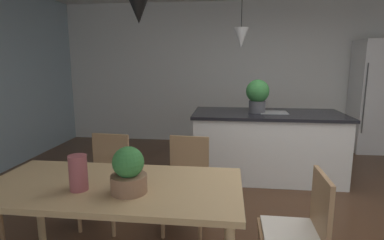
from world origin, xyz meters
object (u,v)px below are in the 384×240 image
chair_far_right (186,180)px  kitchen_island (266,144)px  chair_kitchen_end (298,231)px  vase_on_dining_table (78,173)px  potted_plant_on_table (129,172)px  potted_plant_on_island (258,94)px  chair_far_left (106,177)px  refrigerator (374,97)px  dining_table (114,194)px

chair_far_right → kitchen_island: bearing=58.4°
chair_kitchen_end → vase_on_dining_table: vase_on_dining_table is taller
vase_on_dining_table → potted_plant_on_table: bearing=0.5°
potted_plant_on_island → vase_on_dining_table: bearing=-119.3°
chair_far_left → potted_plant_on_table: potted_plant_on_table is taller
chair_far_left → potted_plant_on_island: size_ratio=1.96×
kitchen_island → refrigerator: bearing=37.7°
dining_table → kitchen_island: (1.31, 2.26, -0.21)m
kitchen_island → chair_far_right: bearing=-121.6°
dining_table → vase_on_dining_table: (-0.18, -0.12, 0.19)m
chair_far_right → kitchen_island: kitchen_island is taller
potted_plant_on_island → potted_plant_on_table: size_ratio=1.48×
vase_on_dining_table → dining_table: bearing=34.5°
chair_kitchen_end → chair_far_left: bearing=154.2°
kitchen_island → refrigerator: (2.00, 1.55, 0.51)m
kitchen_island → potted_plant_on_table: 2.68m
vase_on_dining_table → chair_far_left: bearing=102.8°
dining_table → chair_far_left: (-0.39, 0.79, -0.19)m
chair_far_left → potted_plant_on_table: 1.14m
chair_far_right → chair_kitchen_end: (0.85, -0.79, 0.00)m
chair_far_right → potted_plant_on_table: size_ratio=2.89×
dining_table → potted_plant_on_table: potted_plant_on_table is taller
potted_plant_on_table → vase_on_dining_table: potted_plant_on_table is taller
refrigerator → potted_plant_on_table: size_ratio=6.49×
chair_far_right → potted_plant_on_island: 1.79m
chair_kitchen_end → refrigerator: refrigerator is taller
chair_far_left → potted_plant_on_table: bearing=-59.2°
refrigerator → potted_plant_on_island: size_ratio=4.40×
chair_far_right → refrigerator: bearing=46.1°
kitchen_island → potted_plant_on_island: bearing=-180.0°
potted_plant_on_table → chair_far_right: bearing=75.0°
chair_far_left → kitchen_island: (1.70, 1.47, -0.01)m
chair_kitchen_end → vase_on_dining_table: (-1.43, -0.12, 0.39)m
kitchen_island → vase_on_dining_table: bearing=-121.9°
chair_far_right → chair_kitchen_end: 1.16m
chair_far_right → chair_kitchen_end: bearing=-43.0°
refrigerator → vase_on_dining_table: refrigerator is taller
dining_table → chair_far_right: 0.91m
chair_kitchen_end → vase_on_dining_table: size_ratio=3.73×
chair_far_left → potted_plant_on_island: 2.24m
dining_table → refrigerator: refrigerator is taller
chair_kitchen_end → refrigerator: 4.37m
chair_kitchen_end → potted_plant_on_island: size_ratio=1.96×
chair_far_left → chair_kitchen_end: same height
dining_table → potted_plant_on_island: (1.16, 2.26, 0.48)m
chair_kitchen_end → potted_plant_on_island: bearing=92.2°
chair_kitchen_end → kitchen_island: kitchen_island is taller
chair_far_right → chair_kitchen_end: same height
potted_plant_on_island → potted_plant_on_table: potted_plant_on_island is taller
dining_table → chair_far_right: chair_far_right is taller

